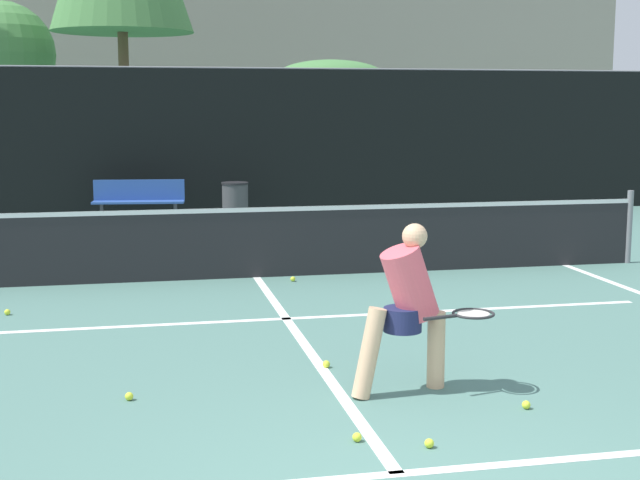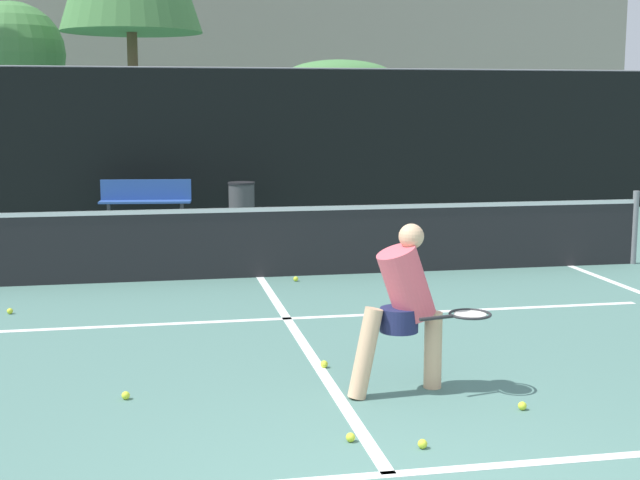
# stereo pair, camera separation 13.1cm
# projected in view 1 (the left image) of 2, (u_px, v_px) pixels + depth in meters

# --- Properties ---
(court_baseline_near) EXTENTS (11.00, 0.10, 0.01)m
(court_baseline_near) POSITION_uv_depth(u_px,v_px,m) (397.00, 474.00, 5.61)
(court_baseline_near) COLOR white
(court_baseline_near) RESTS_ON ground
(court_service_line) EXTENTS (8.25, 0.10, 0.01)m
(court_service_line) POSITION_uv_depth(u_px,v_px,m) (286.00, 319.00, 9.68)
(court_service_line) COLOR white
(court_service_line) RESTS_ON ground
(court_center_mark) EXTENTS (0.10, 6.60, 0.01)m
(court_center_mark) POSITION_uv_depth(u_px,v_px,m) (301.00, 340.00, 8.81)
(court_center_mark) COLOR white
(court_center_mark) RESTS_ON ground
(net) EXTENTS (11.09, 0.09, 1.07)m
(net) POSITION_uv_depth(u_px,v_px,m) (256.00, 240.00, 11.93)
(net) COLOR slate
(net) RESTS_ON ground
(fence_back) EXTENTS (24.00, 0.06, 3.06)m
(fence_back) POSITION_uv_depth(u_px,v_px,m) (212.00, 143.00, 18.26)
(fence_back) COLOR black
(fence_back) RESTS_ON ground
(player_practicing) EXTENTS (1.21, 0.53, 1.38)m
(player_practicing) POSITION_uv_depth(u_px,v_px,m) (408.00, 303.00, 7.12)
(player_practicing) COLOR #DBAD84
(player_practicing) RESTS_ON ground
(tennis_ball_scattered_0) EXTENTS (0.07, 0.07, 0.07)m
(tennis_ball_scattered_0) POSITION_uv_depth(u_px,v_px,m) (357.00, 437.00, 6.15)
(tennis_ball_scattered_0) COLOR #D1E033
(tennis_ball_scattered_0) RESTS_ON ground
(tennis_ball_scattered_2) EXTENTS (0.07, 0.07, 0.07)m
(tennis_ball_scattered_2) POSITION_uv_depth(u_px,v_px,m) (293.00, 279.00, 11.72)
(tennis_ball_scattered_2) COLOR #D1E033
(tennis_ball_scattered_2) RESTS_ON ground
(tennis_ball_scattered_3) EXTENTS (0.07, 0.07, 0.07)m
(tennis_ball_scattered_3) POSITION_uv_depth(u_px,v_px,m) (526.00, 405.00, 6.81)
(tennis_ball_scattered_3) COLOR #D1E033
(tennis_ball_scattered_3) RESTS_ON ground
(tennis_ball_scattered_4) EXTENTS (0.07, 0.07, 0.07)m
(tennis_ball_scattered_4) POSITION_uv_depth(u_px,v_px,m) (7.00, 312.00, 9.85)
(tennis_ball_scattered_4) COLOR #D1E033
(tennis_ball_scattered_4) RESTS_ON ground
(tennis_ball_scattered_5) EXTENTS (0.07, 0.07, 0.07)m
(tennis_ball_scattered_5) POSITION_uv_depth(u_px,v_px,m) (429.00, 443.00, 6.04)
(tennis_ball_scattered_5) COLOR #D1E033
(tennis_ball_scattered_5) RESTS_ON ground
(tennis_ball_scattered_6) EXTENTS (0.07, 0.07, 0.07)m
(tennis_ball_scattered_6) POSITION_uv_depth(u_px,v_px,m) (326.00, 364.00, 7.88)
(tennis_ball_scattered_6) COLOR #D1E033
(tennis_ball_scattered_6) RESTS_ON ground
(tennis_ball_scattered_7) EXTENTS (0.07, 0.07, 0.07)m
(tennis_ball_scattered_7) POSITION_uv_depth(u_px,v_px,m) (129.00, 396.00, 7.01)
(tennis_ball_scattered_7) COLOR #D1E033
(tennis_ball_scattered_7) RESTS_ON ground
(courtside_bench) EXTENTS (1.79, 0.59, 0.86)m
(courtside_bench) POSITION_uv_depth(u_px,v_px,m) (139.00, 200.00, 17.27)
(courtside_bench) COLOR #2D519E
(courtside_bench) RESTS_ON ground
(trash_bin) EXTENTS (0.54, 0.54, 0.79)m
(trash_bin) POSITION_uv_depth(u_px,v_px,m) (235.00, 202.00, 17.58)
(trash_bin) COLOR #3F3F42
(trash_bin) RESTS_ON ground
(parked_car) EXTENTS (1.72, 4.17, 1.37)m
(parked_car) POSITION_uv_depth(u_px,v_px,m) (315.00, 171.00, 23.24)
(parked_car) COLOR silver
(parked_car) RESTS_ON ground
(tree_west) EXTENTS (2.95, 2.95, 5.18)m
(tree_west) POSITION_uv_depth(u_px,v_px,m) (2.00, 55.00, 24.96)
(tree_west) COLOR brown
(tree_west) RESTS_ON ground
(tree_east) EXTENTS (2.98, 2.98, 3.51)m
(tree_east) POSITION_uv_depth(u_px,v_px,m) (330.00, 78.00, 24.21)
(tree_east) COLOR brown
(tree_east) RESTS_ON ground
(building_far) EXTENTS (36.00, 2.40, 6.61)m
(building_far) POSITION_uv_depth(u_px,v_px,m) (173.00, 79.00, 34.55)
(building_far) COLOR gray
(building_far) RESTS_ON ground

